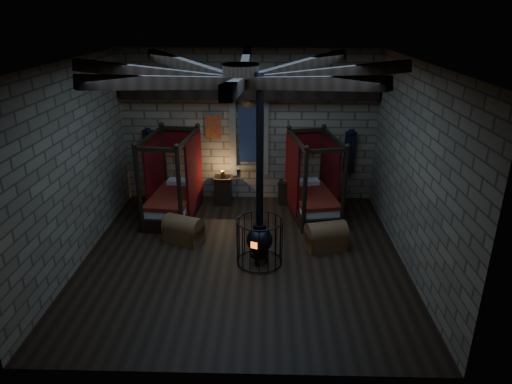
{
  "coord_description": "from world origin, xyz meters",
  "views": [
    {
      "loc": [
        0.54,
        -8.87,
        5.13
      ],
      "look_at": [
        0.27,
        0.6,
        1.32
      ],
      "focal_mm": 32.0,
      "sensor_mm": 36.0,
      "label": 1
    }
  ],
  "objects_px": {
    "bed_right": "(312,196)",
    "stove": "(260,237)",
    "bed_left": "(174,196)",
    "trunk_left": "(183,230)",
    "trunk_right": "(326,236)"
  },
  "relations": [
    {
      "from": "trunk_right",
      "to": "stove",
      "type": "bearing_deg",
      "value": -170.32
    },
    {
      "from": "bed_right",
      "to": "trunk_right",
      "type": "distance_m",
      "value": 1.87
    },
    {
      "from": "bed_right",
      "to": "stove",
      "type": "xyz_separation_m",
      "value": [
        -1.35,
        -2.55,
        0.09
      ]
    },
    {
      "from": "bed_left",
      "to": "bed_right",
      "type": "xyz_separation_m",
      "value": [
        3.66,
        0.16,
        -0.01
      ]
    },
    {
      "from": "bed_left",
      "to": "trunk_left",
      "type": "xyz_separation_m",
      "value": [
        0.49,
        -1.43,
        -0.26
      ]
    },
    {
      "from": "bed_right",
      "to": "stove",
      "type": "distance_m",
      "value": 2.89
    },
    {
      "from": "trunk_left",
      "to": "stove",
      "type": "relative_size",
      "value": 0.25
    },
    {
      "from": "bed_left",
      "to": "trunk_right",
      "type": "xyz_separation_m",
      "value": [
        3.82,
        -1.69,
        -0.25
      ]
    },
    {
      "from": "bed_right",
      "to": "trunk_right",
      "type": "height_order",
      "value": "bed_right"
    },
    {
      "from": "trunk_left",
      "to": "trunk_right",
      "type": "distance_m",
      "value": 3.34
    },
    {
      "from": "bed_left",
      "to": "bed_right",
      "type": "distance_m",
      "value": 3.66
    },
    {
      "from": "trunk_right",
      "to": "bed_left",
      "type": "bearing_deg",
      "value": 140.86
    },
    {
      "from": "bed_right",
      "to": "stove",
      "type": "height_order",
      "value": "stove"
    },
    {
      "from": "bed_left",
      "to": "bed_right",
      "type": "relative_size",
      "value": 1.0
    },
    {
      "from": "trunk_left",
      "to": "bed_right",
      "type": "bearing_deg",
      "value": 49.53
    }
  ]
}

